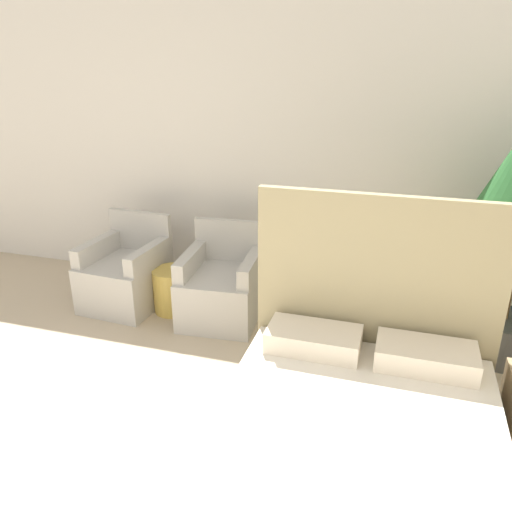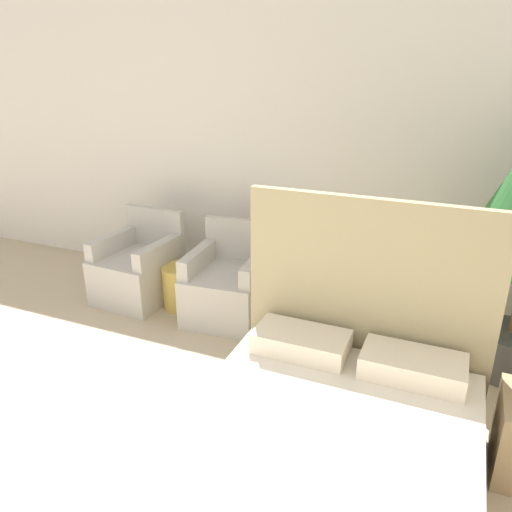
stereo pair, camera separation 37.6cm
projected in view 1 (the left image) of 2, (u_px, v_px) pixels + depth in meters
The scene contains 5 objects.
wall_back at pixel (255, 142), 4.64m from camera, with size 10.00×0.06×2.90m.
bed at pixel (350, 471), 2.47m from camera, with size 1.54×2.24×1.43m.
armchair_near_window_left at pixel (126, 277), 4.66m from camera, with size 0.69×0.75×0.83m.
armchair_near_window_right at pixel (222, 290), 4.40m from camera, with size 0.70×0.76×0.83m.
side_table at pixel (173, 290), 4.56m from camera, with size 0.36×0.36×0.40m.
Camera 1 is at (1.37, -0.67, 2.18)m, focal length 35.00 mm.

